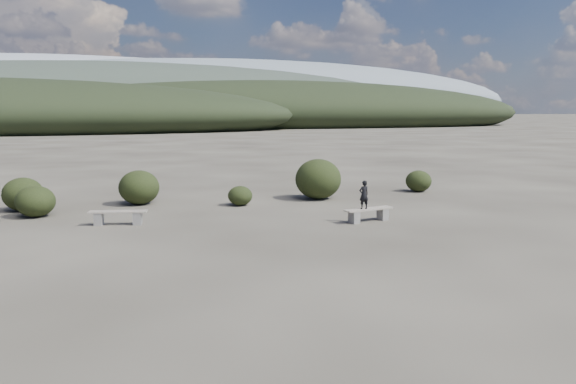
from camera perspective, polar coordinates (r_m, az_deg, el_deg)
name	(u,v)px	position (r m, az deg, el deg)	size (l,w,h in m)	color
ground	(305,265)	(12.38, 1.70, -7.40)	(1200.00, 1200.00, 0.00)	#322E27
bench_left	(118,216)	(17.32, -16.88, -2.39)	(1.72, 0.72, 0.42)	slate
bench_right	(369,214)	(17.25, 8.19, -2.18)	(1.67, 0.67, 0.41)	slate
seated_person	(364,195)	(17.04, 7.72, -0.28)	(0.32, 0.21, 0.87)	black
shrub_a	(35,201)	(19.52, -24.28, -0.88)	(1.22, 1.22, 1.00)	black
shrub_b	(139,187)	(20.89, -14.89, 0.45)	(1.44, 1.44, 1.24)	black
shrub_c	(240,196)	(20.06, -4.89, -0.38)	(0.87, 0.87, 0.70)	black
shrub_d	(318,179)	(21.46, 3.09, 1.32)	(1.76, 1.76, 1.54)	black
shrub_e	(419,181)	(24.08, 13.12, 1.09)	(1.07, 1.07, 0.89)	black
shrub_f	(23,194)	(20.91, -25.33, -0.21)	(1.33, 1.33, 1.13)	black
mountain_ridges	(97,99)	(350.38, -18.87, 8.97)	(500.00, 400.00, 56.00)	black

